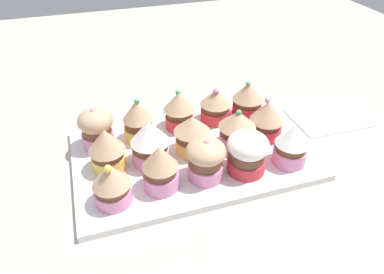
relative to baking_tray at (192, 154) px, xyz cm
name	(u,v)px	position (x,y,z in cm)	size (l,w,h in cm)	color
ground_plane	(192,163)	(0.00, 0.00, -2.10)	(180.00, 180.00, 3.00)	#B2A899
baking_tray	(192,154)	(0.00, 0.00, 0.00)	(40.22, 25.92, 1.20)	silver
cupcake_0	(111,183)	(-14.47, -7.78, 4.14)	(5.51, 5.51, 7.30)	pink
cupcake_1	(160,167)	(-7.16, -6.96, 4.50)	(5.46, 5.46, 7.75)	pink
cupcake_2	(204,159)	(-0.24, -6.90, 4.27)	(6.16, 6.16, 7.22)	pink
cupcake_3	(247,152)	(6.79, -7.29, 4.25)	(6.59, 6.59, 7.09)	#D1333D
cupcake_4	(291,144)	(14.40, -7.68, 4.26)	(5.47, 5.47, 7.30)	pink
cupcake_5	(107,148)	(-14.12, 0.10, 4.51)	(5.88, 5.88, 7.48)	#EFC651
cupcake_6	(150,142)	(-7.31, -0.64, 4.72)	(6.32, 6.32, 8.06)	pink
cupcake_7	(193,132)	(0.26, 0.38, 4.29)	(6.17, 6.17, 7.05)	#EFC651
cupcake_8	(237,128)	(7.88, -0.72, 4.26)	(6.48, 6.48, 7.30)	pink
cupcake_9	(266,118)	(13.90, 0.33, 4.45)	(6.04, 6.04, 7.79)	#D1333D
cupcake_10	(96,127)	(-15.09, 6.68, 4.37)	(5.98, 5.98, 7.61)	pink
cupcake_11	(138,120)	(-7.89, 6.37, 4.64)	(5.37, 5.37, 8.32)	#EFC651
cupcake_12	(177,110)	(-0.33, 7.80, 4.52)	(5.86, 5.86, 7.70)	#D1333D
cupcake_13	(216,105)	(7.29, 7.96, 4.06)	(5.95, 5.95, 7.09)	#D1333D
cupcake_14	(248,99)	(13.70, 7.47, 4.42)	(6.01, 6.01, 7.69)	#D1333D
napkin	(327,116)	(30.06, 3.37, -0.30)	(14.43, 11.12, 0.60)	white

